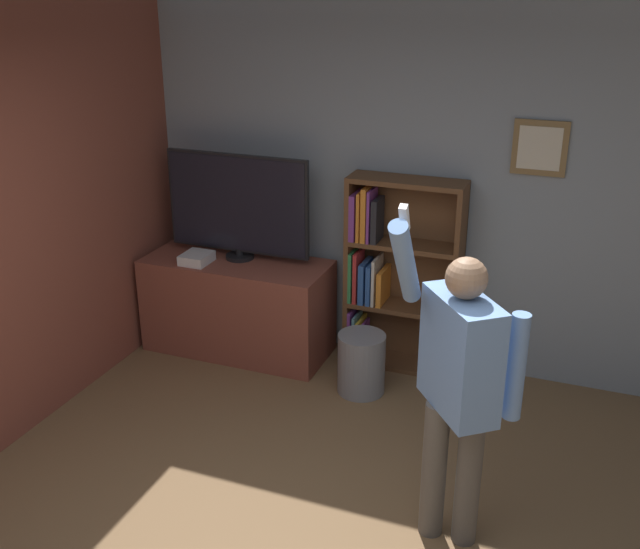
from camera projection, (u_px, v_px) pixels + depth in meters
wall_back at (421, 190)px, 5.43m from camera, size 6.19×0.09×2.70m
wall_side_brick at (55, 211)px, 4.94m from camera, size 0.06×4.34×2.70m
tv_ledge at (238, 306)px, 5.90m from camera, size 1.44×0.60×0.75m
television at (238, 206)px, 5.65m from camera, size 1.15×0.22×0.82m
game_console at (197, 258)px, 5.71m from camera, size 0.20×0.24×0.08m
bookshelf at (392, 273)px, 5.55m from camera, size 0.84×0.28×1.47m
person at (458, 377)px, 3.67m from camera, size 0.62×0.56×1.87m
waste_bin at (361, 363)px, 5.34m from camera, size 0.34×0.34×0.45m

